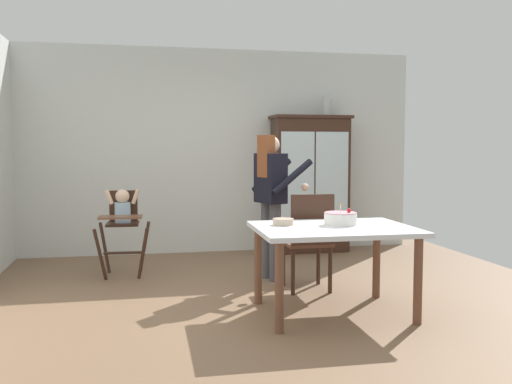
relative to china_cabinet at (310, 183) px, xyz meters
name	(u,v)px	position (x,y,z in m)	size (l,w,h in m)	color
ground_plane	(262,303)	(-1.18, -2.37, -0.92)	(6.24, 6.24, 0.00)	brown
wall_back	(220,151)	(-1.18, 0.26, 0.43)	(5.32, 0.06, 2.70)	silver
china_cabinet	(310,183)	(0.00, 0.00, 0.00)	(1.05, 0.48, 1.82)	#382116
ceramic_vase	(327,107)	(0.23, 0.00, 1.02)	(0.13, 0.13, 0.27)	#B2B7B2
high_chair_with_toddler	(123,216)	(-2.43, -0.99, -0.26)	(0.60, 0.70, 0.95)	#382116
adult_person	(271,189)	(-0.89, -1.50, 0.05)	(0.61, 0.60, 1.53)	#47474C
dining_table	(334,238)	(-0.67, -2.80, -0.27)	(1.32, 1.02, 0.74)	silver
birthday_cake	(340,219)	(-0.57, -2.71, -0.12)	(0.28, 0.28, 0.19)	white
serving_bowl	(283,222)	(-1.05, -2.61, -0.15)	(0.18, 0.18, 0.06)	#C6AD93
dining_chair_far_side	(309,235)	(-0.65, -2.08, -0.36)	(0.44, 0.44, 0.96)	#382116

